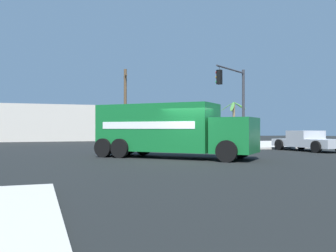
{
  "coord_description": "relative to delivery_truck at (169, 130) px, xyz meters",
  "views": [
    {
      "loc": [
        -6.99,
        -16.3,
        1.53
      ],
      "look_at": [
        -0.45,
        2.02,
        1.66
      ],
      "focal_mm": 39.36,
      "sensor_mm": 36.0,
      "label": 1
    }
  ],
  "objects": [
    {
      "name": "ground_plane",
      "position": [
        0.47,
        -1.76,
        -1.47
      ],
      "size": [
        100.0,
        100.0,
        0.0
      ],
      "primitive_type": "plane",
      "color": "black"
    },
    {
      "name": "sidewalk_corner_far",
      "position": [
        13.18,
        10.95,
        -1.4
      ],
      "size": [
        12.2,
        12.2,
        0.14
      ],
      "primitive_type": "cube",
      "color": "beige",
      "rests_on": "ground"
    },
    {
      "name": "utility_pole",
      "position": [
        1.94,
        18.54,
        2.45
      ],
      "size": [
        0.38,
        2.2,
        7.56
      ],
      "color": "brown",
      "rests_on": "ground"
    },
    {
      "name": "palm_tree_far",
      "position": [
        12.72,
        15.47,
        1.45
      ],
      "size": [
        2.64,
        2.6,
        4.16
      ],
      "color": "#7A6647",
      "rests_on": "sidewalk_corner_far"
    },
    {
      "name": "delivery_truck",
      "position": [
        0.0,
        0.0,
        0.0
      ],
      "size": [
        7.64,
        7.67,
        2.79
      ],
      "color": "#146B2D",
      "rests_on": "ground"
    },
    {
      "name": "traffic_light_primary",
      "position": [
        6.75,
        4.89,
        2.45
      ],
      "size": [
        3.53,
        2.49,
        5.73
      ],
      "color": "#38383D",
      "rests_on": "sidewalk_corner_far"
    },
    {
      "name": "building_backdrop",
      "position": [
        -1.93,
        29.63,
        0.72
      ],
      "size": [
        23.97,
        6.0,
        4.37
      ],
      "primitive_type": "cube",
      "color": "beige",
      "rests_on": "ground"
    },
    {
      "name": "pickup_silver",
      "position": [
        10.82,
        2.28,
        -0.74
      ],
      "size": [
        2.5,
        5.31,
        1.38
      ],
      "color": "#B7BABF",
      "rests_on": "ground"
    }
  ]
}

